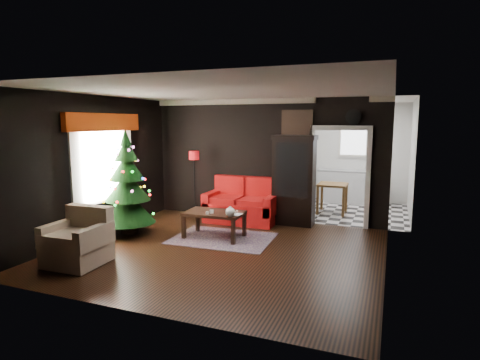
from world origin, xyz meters
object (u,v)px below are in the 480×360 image
at_px(coffee_table, 214,224).
at_px(kitchen_table, 332,198).
at_px(wall_clock, 353,117).
at_px(teapot, 230,212).
at_px(loveseat, 242,200).
at_px(floor_lamp, 194,183).
at_px(curio_cabinet, 294,182).
at_px(christmas_tree, 127,184).
at_px(armchair, 77,237).

distance_m(coffee_table, kitchen_table, 3.55).
distance_m(wall_clock, kitchen_table, 2.43).
bearing_deg(teapot, loveseat, 103.54).
bearing_deg(teapot, floor_lamp, 134.37).
relative_size(loveseat, wall_clock, 5.31).
distance_m(curio_cabinet, teapot, 2.04).
bearing_deg(coffee_table, christmas_tree, -166.45).
height_order(christmas_tree, kitchen_table, christmas_tree).
xyz_separation_m(wall_clock, kitchen_table, (-0.55, 1.25, -2.00)).
distance_m(teapot, wall_clock, 3.33).
bearing_deg(armchair, loveseat, 65.87).
height_order(teapot, wall_clock, wall_clock).
bearing_deg(curio_cabinet, coffee_table, -127.15).
distance_m(teapot, kitchen_table, 3.59).
bearing_deg(armchair, kitchen_table, 56.24).
distance_m(curio_cabinet, wall_clock, 1.88).
distance_m(loveseat, teapot, 1.70).
relative_size(christmas_tree, armchair, 2.29).
bearing_deg(christmas_tree, teapot, 3.71).
bearing_deg(coffee_table, teapot, -30.96).
height_order(loveseat, kitchen_table, loveseat).
distance_m(coffee_table, wall_clock, 3.66).
height_order(curio_cabinet, christmas_tree, christmas_tree).
relative_size(armchair, teapot, 4.32).
bearing_deg(armchair, curio_cabinet, 53.55).
bearing_deg(loveseat, coffee_table, -92.43).
relative_size(armchair, kitchen_table, 1.19).
height_order(wall_clock, kitchen_table, wall_clock).
bearing_deg(armchair, wall_clock, 44.32).
relative_size(armchair, wall_clock, 2.78).
xyz_separation_m(floor_lamp, coffee_table, (1.15, -1.36, -0.56)).
relative_size(loveseat, curio_cabinet, 0.89).
relative_size(armchair, coffee_table, 0.78).
relative_size(coffee_table, kitchen_table, 1.52).
bearing_deg(kitchen_table, curio_cabinet, -114.44).
bearing_deg(wall_clock, armchair, -134.20).
relative_size(floor_lamp, christmas_tree, 0.75).
distance_m(floor_lamp, armchair, 3.55).
bearing_deg(teapot, christmas_tree, -176.29).
distance_m(armchair, wall_clock, 5.81).
relative_size(floor_lamp, wall_clock, 4.79).
height_order(floor_lamp, kitchen_table, floor_lamp).
bearing_deg(kitchen_table, floor_lamp, -151.09).
relative_size(loveseat, christmas_tree, 0.83).
xyz_separation_m(floor_lamp, kitchen_table, (3.01, 1.66, -0.45)).
bearing_deg(curio_cabinet, armchair, -124.97).
height_order(loveseat, wall_clock, wall_clock).
xyz_separation_m(armchair, kitchen_table, (3.27, 5.18, -0.08)).
bearing_deg(teapot, coffee_table, 149.04).
distance_m(loveseat, armchair, 3.83).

